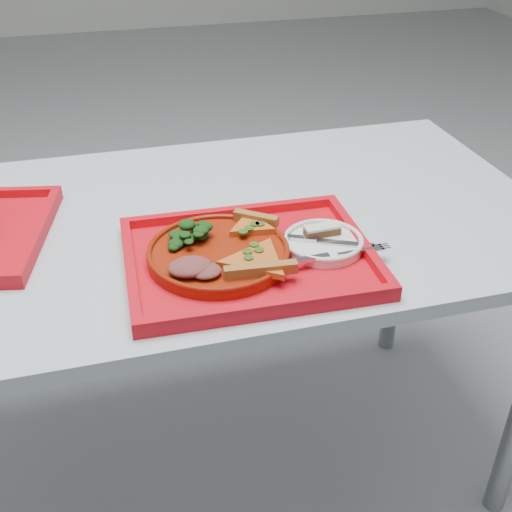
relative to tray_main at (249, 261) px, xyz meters
name	(u,v)px	position (x,y,z in m)	size (l,w,h in m)	color
ground	(190,465)	(-0.12, 0.19, -0.76)	(10.00, 10.00, 0.00)	gray
table	(172,252)	(-0.12, 0.19, -0.08)	(1.60, 0.80, 0.75)	#A9B2BD
tray_main	(249,261)	(0.00, 0.00, 0.00)	(0.45, 0.35, 0.01)	red
dinner_plate	(218,255)	(-0.05, 0.01, 0.02)	(0.26, 0.26, 0.02)	maroon
side_plate	(323,244)	(0.15, 0.00, 0.01)	(0.15, 0.15, 0.01)	white
pizza_slice_a	(257,259)	(0.00, -0.05, 0.03)	(0.14, 0.13, 0.02)	orange
pizza_slice_b	(251,224)	(0.02, 0.07, 0.03)	(0.10, 0.09, 0.02)	orange
salad_heap	(190,233)	(-0.10, 0.06, 0.04)	(0.08, 0.07, 0.04)	black
meat_portion	(190,267)	(-0.12, -0.05, 0.04)	(0.08, 0.06, 0.02)	brown
dessert_bar	(322,230)	(0.15, 0.02, 0.03)	(0.07, 0.03, 0.02)	#4B2719
knife	(325,241)	(0.15, 0.00, 0.02)	(0.18, 0.02, 0.01)	silver
fork	(337,254)	(0.15, -0.06, 0.02)	(0.18, 0.02, 0.01)	silver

